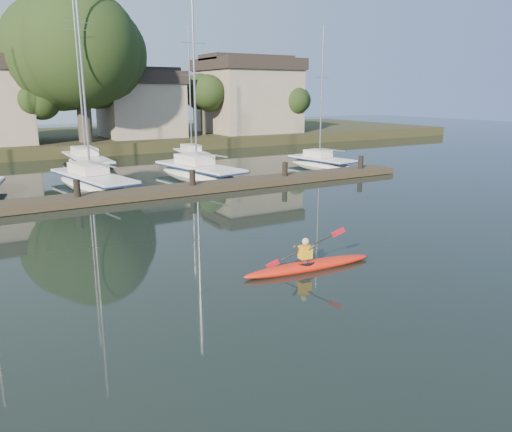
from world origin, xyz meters
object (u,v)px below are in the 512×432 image
sailboat_6 (87,167)px  sailboat_4 (321,168)px  dock (139,194)px  kayak (308,264)px  sailboat_3 (199,179)px  sailboat_7 (193,160)px  sailboat_2 (93,189)px

sailboat_6 → sailboat_4: bearing=-32.1°
dock → sailboat_6: 13.78m
kayak → sailboat_4: (14.07, 17.56, -0.35)m
sailboat_4 → kayak: bearing=-137.9°
sailboat_4 → dock: bearing=-172.7°
kayak → dock: (-1.16, 13.05, 0.03)m
dock → sailboat_6: bearing=88.3°
sailboat_6 → sailboat_3: bearing=-60.3°
sailboat_3 → sailboat_7: 9.01m
sailboat_3 → sailboat_7: (3.20, 8.43, 0.04)m
sailboat_2 → sailboat_4: (16.45, -0.23, 0.01)m
kayak → sailboat_2: 17.96m
sailboat_2 → sailboat_4: 16.45m
sailboat_4 → sailboat_6: sailboat_6 is taller
dock → sailboat_4: size_ratio=3.10×
sailboat_7 → sailboat_3: bearing=-103.8°
dock → sailboat_3: bearing=41.0°
sailboat_7 → kayak: bearing=-99.1°
sailboat_4 → sailboat_7: (-6.51, 8.72, 0.01)m
sailboat_2 → sailboat_3: size_ratio=1.08×
dock → sailboat_6: size_ratio=2.07×
sailboat_2 → sailboat_3: 6.75m
sailboat_2 → sailboat_7: sailboat_2 is taller
sailboat_3 → sailboat_7: size_ratio=1.24×
sailboat_3 → sailboat_2: bearing=169.7°
sailboat_2 → sailboat_6: sailboat_6 is taller
sailboat_4 → sailboat_6: 17.48m
dock → sailboat_7: size_ratio=2.97×
sailboat_2 → sailboat_4: bearing=-11.8°
dock → sailboat_7: 15.86m
sailboat_3 → sailboat_7: sailboat_3 is taller
sailboat_4 → sailboat_7: bearing=117.6°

